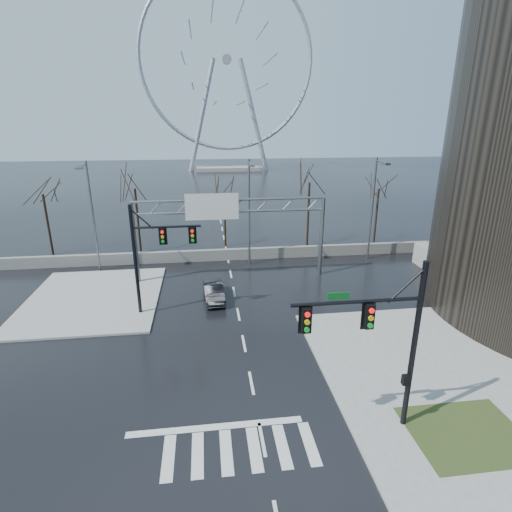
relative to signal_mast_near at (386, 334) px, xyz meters
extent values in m
plane|color=black|center=(-5.14, 4.04, -4.87)|extent=(260.00, 260.00, 0.00)
cube|color=gray|center=(4.86, 6.04, -4.80)|extent=(12.00, 10.00, 0.15)
cube|color=gray|center=(-16.14, 16.04, -4.80)|extent=(10.00, 12.00, 0.15)
cube|color=#263817|center=(3.86, -0.96, -4.72)|extent=(5.00, 4.00, 0.02)
cube|color=slate|center=(-5.14, 24.04, -4.32)|extent=(52.00, 0.50, 1.10)
cylinder|color=black|center=(1.36, 0.04, -0.87)|extent=(0.24, 0.24, 8.00)
cylinder|color=black|center=(-1.34, 0.04, 1.53)|extent=(5.40, 0.16, 0.16)
cube|color=black|center=(-0.84, -0.11, 0.93)|extent=(0.35, 0.28, 1.05)
cube|color=black|center=(-3.44, -0.11, 0.93)|extent=(0.35, 0.28, 1.05)
cylinder|color=black|center=(-12.14, 13.04, -0.87)|extent=(0.24, 0.24, 8.00)
cylinder|color=black|center=(-9.84, 13.04, 1.53)|extent=(4.60, 0.16, 0.16)
cube|color=black|center=(-10.14, 12.89, 0.93)|extent=(0.35, 0.28, 1.05)
cube|color=black|center=(-8.14, 12.89, 0.93)|extent=(0.35, 0.28, 1.05)
cylinder|color=slate|center=(-13.14, 19.04, -1.37)|extent=(0.36, 0.36, 7.00)
cylinder|color=slate|center=(2.86, 19.04, -1.37)|extent=(0.36, 0.36, 7.00)
cylinder|color=slate|center=(-5.14, 19.04, 2.13)|extent=(16.00, 0.20, 0.20)
cylinder|color=slate|center=(-5.14, 19.04, 1.13)|extent=(16.00, 0.20, 0.20)
cube|color=#0A5016|center=(-6.64, 18.89, 1.63)|extent=(4.20, 0.10, 2.00)
cube|color=silver|center=(-6.64, 18.83, 1.63)|extent=(4.40, 0.02, 2.20)
cylinder|color=slate|center=(-17.14, 22.54, 0.13)|extent=(0.20, 0.20, 10.00)
cylinder|color=slate|center=(-17.14, 21.44, 4.83)|extent=(0.12, 2.20, 0.12)
cube|color=slate|center=(-17.14, 20.44, 4.73)|extent=(0.50, 0.70, 0.18)
cylinder|color=slate|center=(-3.14, 22.54, 0.13)|extent=(0.20, 0.20, 10.00)
cylinder|color=slate|center=(-3.14, 21.44, 4.83)|extent=(0.12, 2.20, 0.12)
cube|color=slate|center=(-3.14, 20.44, 4.73)|extent=(0.50, 0.70, 0.18)
cylinder|color=slate|center=(8.86, 22.54, 0.13)|extent=(0.20, 0.20, 10.00)
cylinder|color=slate|center=(8.86, 21.44, 4.83)|extent=(0.12, 2.20, 0.12)
cube|color=slate|center=(8.86, 20.44, 4.73)|extent=(0.50, 0.70, 0.18)
cylinder|color=black|center=(-23.14, 28.04, -1.72)|extent=(0.24, 0.24, 6.30)
cylinder|color=black|center=(-14.14, 27.54, -1.50)|extent=(0.24, 0.24, 6.75)
cylinder|color=black|center=(-5.14, 28.54, -1.95)|extent=(0.24, 0.24, 5.85)
cylinder|color=black|center=(3.86, 27.54, -1.36)|extent=(0.24, 0.24, 7.02)
cylinder|color=black|center=(11.86, 28.04, -1.81)|extent=(0.24, 0.24, 6.12)
cube|color=gray|center=(-0.14, 99.04, -4.37)|extent=(18.00, 6.00, 1.00)
torus|color=#B2B2B7|center=(-0.14, 99.04, 23.13)|extent=(45.00, 1.00, 45.00)
cylinder|color=#B2B2B7|center=(-0.14, 99.04, 23.13)|extent=(2.40, 1.50, 2.40)
cylinder|color=#B2B2B7|center=(-7.14, 99.04, 9.13)|extent=(8.28, 1.20, 28.82)
cylinder|color=#B2B2B7|center=(6.86, 99.04, 9.13)|extent=(8.28, 1.20, 28.82)
imported|color=black|center=(-6.83, 14.82, -4.19)|extent=(1.74, 4.25, 1.37)
camera|label=1|loc=(-7.20, -13.77, 8.38)|focal=28.00mm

